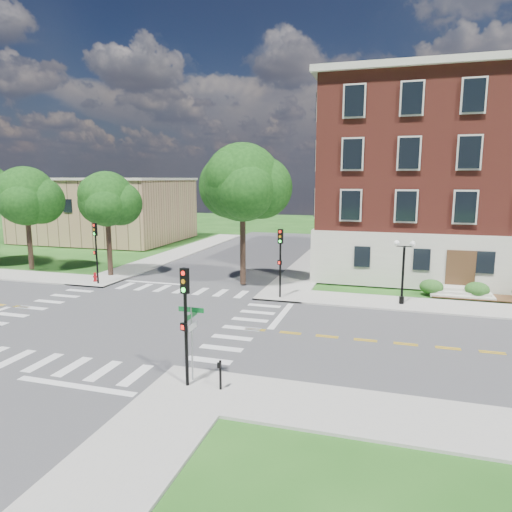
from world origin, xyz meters
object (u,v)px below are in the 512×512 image
(push_button_post, at_px, (220,373))
(fire_hydrant, at_px, (95,277))
(twin_lamp_west, at_px, (403,268))
(traffic_signal_se, at_px, (185,312))
(street_sign_pole, at_px, (192,329))
(traffic_signal_nw, at_px, (96,245))
(traffic_signal_ne, at_px, (280,254))

(push_button_post, relative_size, fire_hydrant, 1.60)
(push_button_post, bearing_deg, twin_lamp_west, 64.96)
(traffic_signal_se, xyz_separation_m, fire_hydrant, (-15.15, 15.10, -2.72))
(fire_hydrant, bearing_deg, traffic_signal_se, -44.91)
(street_sign_pole, xyz_separation_m, push_button_post, (1.40, -0.50, -1.51))
(street_sign_pole, distance_m, push_button_post, 2.12)
(traffic_signal_nw, height_order, fire_hydrant, traffic_signal_nw)
(traffic_signal_se, distance_m, fire_hydrant, 21.56)
(traffic_signal_ne, distance_m, twin_lamp_west, 8.19)
(twin_lamp_west, bearing_deg, traffic_signal_ne, -175.35)
(traffic_signal_se, relative_size, twin_lamp_west, 1.13)
(traffic_signal_ne, distance_m, fire_hydrant, 15.74)
(traffic_signal_ne, xyz_separation_m, fire_hydrant, (-15.49, 0.60, -2.72))
(traffic_signal_se, relative_size, push_button_post, 4.00)
(twin_lamp_west, height_order, fire_hydrant, twin_lamp_west)
(traffic_signal_ne, relative_size, street_sign_pole, 1.55)
(traffic_signal_ne, height_order, traffic_signal_nw, same)
(push_button_post, xyz_separation_m, fire_hydrant, (-16.56, 15.08, -0.33))
(traffic_signal_ne, distance_m, traffic_signal_nw, 14.84)
(traffic_signal_ne, relative_size, fire_hydrant, 6.40)
(twin_lamp_west, bearing_deg, street_sign_pole, -120.07)
(traffic_signal_se, bearing_deg, traffic_signal_ne, 88.64)
(street_sign_pole, distance_m, fire_hydrant, 21.11)
(street_sign_pole, bearing_deg, traffic_signal_se, -91.15)
(traffic_signal_ne, relative_size, twin_lamp_west, 1.13)
(twin_lamp_west, bearing_deg, traffic_signal_nw, -178.49)
(street_sign_pole, height_order, fire_hydrant, street_sign_pole)
(traffic_signal_se, xyz_separation_m, twin_lamp_west, (8.48, 15.16, -0.66))
(fire_hydrant, bearing_deg, twin_lamp_west, 0.14)
(fire_hydrant, bearing_deg, push_button_post, -42.31)
(twin_lamp_west, relative_size, fire_hydrant, 5.64)
(twin_lamp_west, height_order, push_button_post, twin_lamp_west)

